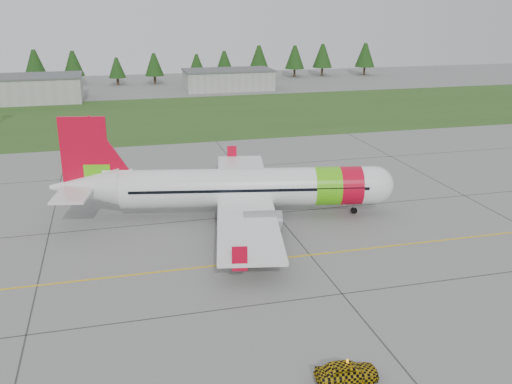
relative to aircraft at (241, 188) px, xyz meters
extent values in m
plane|color=gray|center=(-5.97, -20.14, -3.38)|extent=(320.00, 320.00, 0.00)
cylinder|color=white|center=(0.93, -0.18, 0.05)|extent=(29.00, 9.77, 4.31)
sphere|color=white|center=(15.01, -2.96, 0.05)|extent=(4.31, 4.31, 4.31)
cone|color=white|center=(-16.95, 3.34, 0.43)|extent=(8.42, 5.72, 4.31)
cube|color=black|center=(15.33, -3.02, 0.43)|extent=(2.29, 3.16, 0.62)
cylinder|color=#5BD40F|center=(9.59, -1.89, 0.05)|extent=(3.66, 4.86, 4.39)
cylinder|color=red|center=(12.19, -2.40, 0.05)|extent=(3.23, 4.77, 4.39)
cube|color=white|center=(0.38, -0.08, -1.17)|extent=(12.79, 35.84, 0.40)
cube|color=red|center=(2.69, 17.36, -0.56)|extent=(1.34, 0.45, 2.21)
cube|color=red|center=(-4.09, -17.09, -0.56)|extent=(1.34, 0.45, 2.21)
cylinder|color=gray|center=(3.18, 5.56, -1.77)|extent=(4.35, 3.04, 2.32)
cylinder|color=gray|center=(0.84, -6.35, -1.77)|extent=(4.35, 3.04, 2.32)
cube|color=red|center=(-16.73, 3.30, 4.13)|extent=(5.06, 1.37, 8.39)
cube|color=#5BD40F|center=(-15.54, 3.06, 1.70)|extent=(2.91, 1.01, 2.65)
cube|color=white|center=(-17.49, 3.45, 0.71)|extent=(5.92, 13.14, 0.24)
cylinder|color=slate|center=(12.84, -2.53, -2.60)|extent=(0.20, 0.20, 1.55)
cylinder|color=black|center=(12.84, -2.53, -3.00)|extent=(0.80, 0.45, 0.75)
cylinder|color=slate|center=(-0.10, 3.17, -2.33)|extent=(0.24, 0.24, 2.10)
cylinder|color=black|center=(-0.54, 3.26, -2.80)|extent=(1.22, 0.71, 1.15)
cylinder|color=slate|center=(-1.30, -2.90, -2.33)|extent=(0.24, 0.24, 2.10)
cylinder|color=black|center=(-1.73, -2.81, -2.80)|extent=(1.22, 0.71, 1.15)
imported|color=gold|center=(-0.23, -31.00, -1.31)|extent=(1.52, 1.76, 4.14)
cube|color=#30561E|center=(-5.97, 61.86, -3.36)|extent=(320.00, 50.00, 0.03)
cube|color=gold|center=(-5.97, -12.14, -3.36)|extent=(120.00, 0.25, 0.02)
cube|color=#A8A8A3|center=(-35.97, 89.86, -0.38)|extent=(32.00, 14.00, 6.00)
cube|color=#A8A8A3|center=(19.03, 97.86, -0.78)|extent=(24.00, 12.00, 5.20)
camera|label=1|loc=(-13.69, -59.67, 19.93)|focal=40.00mm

